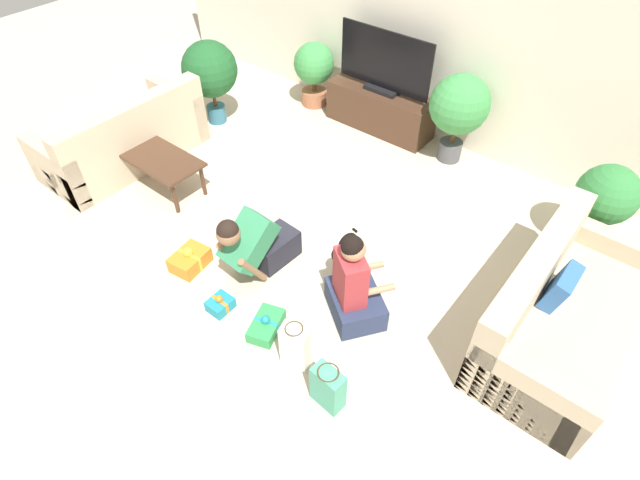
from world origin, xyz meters
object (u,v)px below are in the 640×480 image
(coffee_table, at_px, (161,162))
(person_sitting, at_px, (354,288))
(dog, at_px, (345,249))
(potted_plant_corner_left, at_px, (210,71))
(sofa_right, at_px, (560,315))
(gift_box_b, at_px, (220,304))
(potted_plant_back_right, at_px, (459,107))
(potted_plant_corner_right, at_px, (605,199))
(gift_box_a, at_px, (266,325))
(tv_console, at_px, (380,110))
(gift_bag_b, at_px, (295,347))
(potted_plant_back_left, at_px, (314,68))
(person_kneeling, at_px, (256,243))
(gift_box_c, at_px, (190,260))
(tv, at_px, (384,65))
(sofa_left, at_px, (125,139))
(gift_bag_a, at_px, (328,388))

(coffee_table, relative_size, person_sitting, 1.02)
(dog, bearing_deg, potted_plant_corner_left, 145.75)
(sofa_right, xyz_separation_m, gift_box_b, (-2.33, -1.51, -0.23))
(potted_plant_back_right, xyz_separation_m, gift_box_b, (-0.45, -3.26, -0.62))
(coffee_table, bearing_deg, gift_box_b, -24.89)
(potted_plant_corner_right, xyz_separation_m, gift_box_a, (-1.72, -2.69, -0.53))
(tv_console, bearing_deg, gift_bag_b, -66.35)
(tv_console, relative_size, potted_plant_back_left, 1.62)
(person_kneeling, xyz_separation_m, gift_box_a, (0.52, -0.46, -0.29))
(dog, relative_size, gift_box_c, 1.31)
(potted_plant_corner_right, relative_size, gift_box_b, 4.36)
(tv, xyz_separation_m, gift_box_b, (0.59, -3.31, -0.78))
(sofa_left, bearing_deg, potted_plant_back_left, 160.57)
(coffee_table, xyz_separation_m, tv, (1.12, 2.52, 0.48))
(sofa_right, bearing_deg, tv_console, 58.38)
(sofa_right, relative_size, potted_plant_back_right, 1.74)
(person_sitting, bearing_deg, gift_bag_a, 149.42)
(sofa_right, distance_m, person_kneeling, 2.58)
(potted_plant_back_right, bearing_deg, gift_box_a, -89.75)
(person_sitting, bearing_deg, gift_bag_b, 120.79)
(potted_plant_corner_left, bearing_deg, person_sitting, -23.83)
(person_kneeling, xyz_separation_m, gift_bag_a, (1.32, -0.64, -0.15))
(coffee_table, xyz_separation_m, gift_box_a, (2.17, -0.70, -0.30))
(gift_box_c, bearing_deg, person_sitting, 18.56)
(potted_plant_back_right, relative_size, gift_bag_a, 2.55)
(potted_plant_corner_left, bearing_deg, potted_plant_back_left, 58.49)
(coffee_table, height_order, gift_box_b, coffee_table)
(potted_plant_back_left, height_order, potted_plant_back_right, potted_plant_back_right)
(dog, bearing_deg, gift_box_a, -109.00)
(sofa_right, distance_m, coffee_table, 4.10)
(person_sitting, bearing_deg, potted_plant_corner_right, -85.75)
(gift_box_a, xyz_separation_m, gift_bag_b, (0.40, -0.08, 0.16))
(tv_console, distance_m, gift_box_a, 3.40)
(tv, bearing_deg, sofa_right, -31.62)
(potted_plant_corner_right, height_order, gift_box_a, potted_plant_corner_right)
(potted_plant_back_right, height_order, gift_box_c, potted_plant_back_right)
(potted_plant_corner_left, bearing_deg, dog, -19.97)
(gift_bag_b, bearing_deg, gift_box_a, 168.22)
(coffee_table, distance_m, potted_plant_corner_left, 1.50)
(tv_console, height_order, tv, tv)
(coffee_table, xyz_separation_m, potted_plant_corner_left, (-0.62, 1.32, 0.34))
(coffee_table, bearing_deg, potted_plant_back_right, 48.86)
(coffee_table, height_order, gift_bag_b, gift_bag_b)
(gift_bag_a, bearing_deg, potted_plant_back_left, 130.66)
(potted_plant_corner_right, height_order, gift_bag_a, potted_plant_corner_right)
(potted_plant_back_left, height_order, person_sitting, person_sitting)
(coffee_table, distance_m, tv, 2.80)
(gift_bag_a, bearing_deg, gift_bag_b, 165.92)
(coffee_table, xyz_separation_m, gift_bag_a, (2.97, -0.89, -0.16))
(person_kneeling, xyz_separation_m, gift_bag_b, (0.92, -0.54, -0.13))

